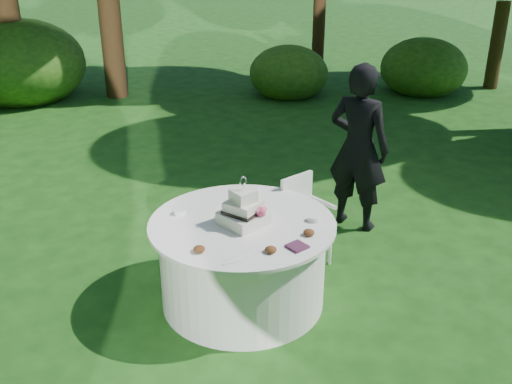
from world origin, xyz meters
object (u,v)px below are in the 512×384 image
at_px(table, 243,262).
at_px(chair, 303,213).
at_px(cake, 244,211).
at_px(napkins, 297,246).
at_px(guest, 359,148).

bearing_deg(table, chair, 10.41).
xyz_separation_m(table, chair, (0.87, 0.16, 0.13)).
distance_m(cake, chair, 0.97).
bearing_deg(cake, chair, 12.47).
bearing_deg(cake, table, 76.92).
xyz_separation_m(napkins, chair, (0.82, 0.76, -0.26)).
height_order(napkins, cake, cake).
bearing_deg(cake, napkins, -83.47).
distance_m(napkins, cake, 0.58).
xyz_separation_m(napkins, table, (-0.06, 0.60, -0.39)).
bearing_deg(guest, chair, 82.43).
bearing_deg(guest, table, 82.05).
relative_size(guest, cake, 4.16).
relative_size(guest, chair, 2.05).
xyz_separation_m(cake, chair, (0.88, 0.19, -0.37)).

